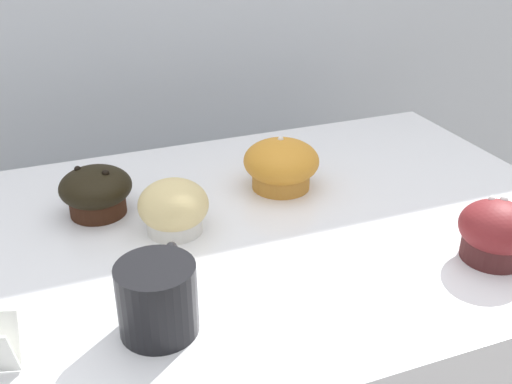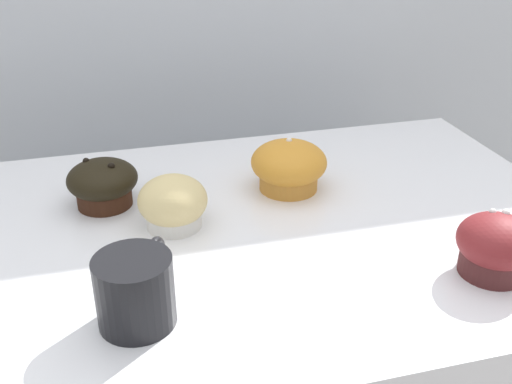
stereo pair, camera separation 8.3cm
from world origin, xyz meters
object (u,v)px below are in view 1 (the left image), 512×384
Objects in this scene: muffin_front_center at (496,232)px; muffin_back_right at (96,191)px; muffin_back_left at (174,208)px; muffin_front_left at (281,165)px; coffee_cup at (158,296)px.

muffin_front_center is 0.92× the size of muffin_back_right.
muffin_front_left is (0.19, 0.07, 0.00)m from muffin_back_left.
muffin_back_right is at bearing 146.18° from muffin_front_center.
muffin_front_left is at bearing -3.89° from muffin_back_right.
muffin_back_left is at bearing -159.81° from muffin_front_left.
muffin_back_right is (-0.45, 0.30, -0.00)m from muffin_front_center.
coffee_cup is (-0.26, -0.26, 0.00)m from muffin_front_left.
muffin_front_left is 0.97× the size of coffee_cup.
muffin_front_left is at bearing 121.11° from muffin_front_center.
muffin_front_center is 0.81× the size of muffin_front_left.
muffin_back_left is at bearing 149.34° from muffin_front_center.
muffin_front_left is at bearing 20.19° from muffin_back_left.
muffin_back_right is 0.28m from muffin_front_left.
muffin_front_center reaches higher than muffin_back_left.
muffin_back_right is 0.88× the size of muffin_front_left.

